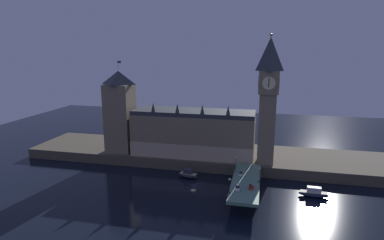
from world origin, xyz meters
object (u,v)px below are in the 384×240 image
pedestrian_far_rail (236,170)px  street_lamp_mid (259,173)px  victoria_tower (120,111)px  boat_upstream (188,174)px  car_northbound_lead (241,174)px  pedestrian_near_rail (230,192)px  boat_downstream (314,193)px  clock_tower (268,97)px  car_southbound_lead (251,187)px  pedestrian_mid_walk (258,182)px  car_northbound_trail (238,188)px  street_lamp_far (236,161)px  street_lamp_near (230,184)px

pedestrian_far_rail → street_lamp_mid: street_lamp_mid is taller
victoria_tower → boat_upstream: 58.38m
car_northbound_lead → pedestrian_far_rail: pedestrian_far_rail is taller
pedestrian_near_rail → boat_downstream: bearing=29.4°
clock_tower → pedestrian_far_rail: (-14.08, -20.75, -34.19)m
pedestrian_near_rail → car_southbound_lead: bearing=41.9°
pedestrian_mid_walk → boat_upstream: (-36.63, 16.44, -6.33)m
boat_upstream → car_northbound_trail: bearing=-42.1°
street_lamp_far → boat_downstream: size_ratio=0.47×
clock_tower → car_northbound_lead: 43.73m
pedestrian_near_rail → street_lamp_near: (-0.40, 0.84, 3.24)m
car_southbound_lead → street_lamp_near: 11.61m
pedestrian_mid_walk → car_southbound_lead: bearing=-114.8°
car_northbound_trail → boat_downstream: car_northbound_trail is taller
clock_tower → street_lamp_far: (-14.48, -16.13, -31.10)m
car_southbound_lead → clock_tower: bearing=81.7°
street_lamp_near → car_southbound_lead: bearing=37.3°
street_lamp_mid → boat_upstream: bearing=158.6°
clock_tower → street_lamp_mid: size_ratio=9.77×
car_northbound_lead → pedestrian_mid_walk: pedestrian_mid_walk is taller
car_northbound_lead → street_lamp_mid: street_lamp_mid is taller
boat_upstream → pedestrian_mid_walk: bearing=-24.2°
pedestrian_mid_walk → street_lamp_near: street_lamp_near is taller
car_northbound_lead → pedestrian_near_rail: (-2.81, -21.93, 0.20)m
pedestrian_far_rail → boat_upstream: bearing=170.1°
street_lamp_mid → boat_downstream: (24.94, 5.07, -9.87)m
street_lamp_near → boat_upstream: (-24.98, 29.26, -9.61)m
victoria_tower → car_southbound_lead: bearing=-27.5°
car_northbound_trail → street_lamp_far: 26.02m
boat_upstream → car_southbound_lead: bearing=-33.7°
pedestrian_far_rail → boat_upstream: (-25.38, 4.44, -6.42)m
pedestrian_far_rail → street_lamp_mid: 15.80m
victoria_tower → pedestrian_far_rail: 79.41m
victoria_tower → pedestrian_mid_walk: (83.62, -36.00, -22.26)m
victoria_tower → street_lamp_mid: bearing=-22.1°
pedestrian_near_rail → boat_upstream: 39.88m
boat_upstream → street_lamp_far: bearing=0.4°
boat_upstream → street_lamp_near: bearing=-49.5°
street_lamp_far → boat_upstream: (-24.98, -0.18, -9.52)m
car_southbound_lead → boat_downstream: car_southbound_lead is taller
car_northbound_lead → pedestrian_mid_walk: bearing=-44.5°
car_southbound_lead → street_lamp_near: size_ratio=0.63×
pedestrian_far_rail → victoria_tower: bearing=161.7°
street_lamp_near → street_lamp_mid: bearing=50.7°
pedestrian_near_rail → boat_upstream: (-25.38, 30.10, -6.38)m
street_lamp_near → street_lamp_mid: 19.02m
clock_tower → pedestrian_near_rail: (-14.08, -46.41, -34.24)m
pedestrian_near_rail → pedestrian_mid_walk: bearing=50.5°
clock_tower → street_lamp_mid: (-2.43, -30.85, -30.72)m
victoria_tower → car_southbound_lead: size_ratio=13.17×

